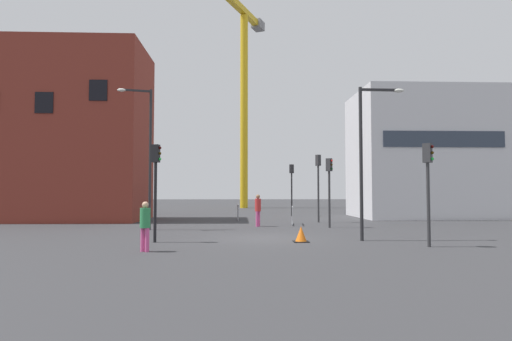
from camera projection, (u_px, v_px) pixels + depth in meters
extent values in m
plane|color=#333335|center=(263.00, 238.00, 18.00)|extent=(160.00, 160.00, 0.00)
cube|color=maroon|center=(65.00, 134.00, 28.93)|extent=(10.84, 6.20, 11.79)
cube|color=black|center=(44.00, 103.00, 25.87)|extent=(1.10, 0.06, 1.30)
cube|color=black|center=(98.00, 90.00, 26.04)|extent=(1.10, 0.06, 1.30)
cube|color=silver|center=(422.00, 155.00, 32.26)|extent=(9.99, 7.04, 9.45)
cube|color=#2D3847|center=(444.00, 139.00, 28.74)|extent=(8.39, 0.08, 1.10)
cylinder|color=gold|center=(244.00, 111.00, 49.58)|extent=(0.90, 0.90, 22.75)
cube|color=gold|center=(236.00, 4.00, 47.92)|extent=(6.27, 12.74, 0.70)
cube|color=slate|center=(258.00, 25.00, 54.18)|extent=(1.84, 2.13, 1.10)
cylinder|color=#232326|center=(150.00, 159.00, 21.93)|extent=(0.14, 0.14, 7.28)
cube|color=#232326|center=(136.00, 91.00, 21.90)|extent=(1.46, 0.43, 0.10)
ellipsoid|color=silver|center=(121.00, 90.00, 21.70)|extent=(0.44, 0.24, 0.16)
cylinder|color=#232326|center=(361.00, 163.00, 17.19)|extent=(0.14, 0.14, 6.25)
cube|color=#232326|center=(380.00, 90.00, 17.38)|extent=(1.62, 0.14, 0.10)
ellipsoid|color=silver|center=(399.00, 91.00, 17.43)|extent=(0.44, 0.24, 0.16)
cylinder|color=#2D2D30|center=(318.00, 194.00, 26.94)|extent=(0.12, 0.12, 3.60)
cube|color=#2D2D30|center=(318.00, 160.00, 27.04)|extent=(0.34, 0.36, 0.70)
sphere|color=#390605|center=(316.00, 157.00, 27.20)|extent=(0.11, 0.11, 0.11)
sphere|color=#3C2905|center=(316.00, 160.00, 27.19)|extent=(0.11, 0.11, 0.11)
sphere|color=green|center=(316.00, 164.00, 27.18)|extent=(0.11, 0.11, 0.11)
cylinder|color=#2D2D30|center=(329.00, 199.00, 23.07)|extent=(0.12, 0.12, 3.07)
cube|color=#2D2D30|center=(329.00, 165.00, 23.16)|extent=(0.37, 0.37, 0.70)
sphere|color=red|center=(332.00, 161.00, 23.05)|extent=(0.11, 0.11, 0.11)
sphere|color=#3C2905|center=(332.00, 165.00, 23.04)|extent=(0.11, 0.11, 0.11)
sphere|color=#07330F|center=(332.00, 169.00, 23.03)|extent=(0.11, 0.11, 0.11)
cylinder|color=black|center=(292.00, 194.00, 33.76)|extent=(0.12, 0.12, 3.40)
cube|color=black|center=(292.00, 169.00, 33.86)|extent=(0.37, 0.36, 0.70)
sphere|color=red|center=(293.00, 166.00, 33.98)|extent=(0.11, 0.11, 0.11)
sphere|color=#3C2905|center=(293.00, 169.00, 33.97)|extent=(0.11, 0.11, 0.11)
sphere|color=#07330F|center=(293.00, 172.00, 33.96)|extent=(0.11, 0.11, 0.11)
cylinder|color=black|center=(155.00, 202.00, 16.56)|extent=(0.12, 0.12, 3.12)
cube|color=black|center=(156.00, 153.00, 16.65)|extent=(0.33, 0.30, 0.70)
sphere|color=#390605|center=(160.00, 148.00, 16.63)|extent=(0.11, 0.11, 0.11)
sphere|color=#3C2905|center=(160.00, 153.00, 16.62)|extent=(0.11, 0.11, 0.11)
sphere|color=green|center=(160.00, 159.00, 16.61)|extent=(0.11, 0.11, 0.11)
cylinder|color=#2D2D30|center=(428.00, 205.00, 15.25)|extent=(0.12, 0.12, 3.02)
cube|color=#2D2D30|center=(427.00, 153.00, 15.34)|extent=(0.37, 0.37, 0.70)
sphere|color=#390605|center=(432.00, 147.00, 15.23)|extent=(0.11, 0.11, 0.11)
sphere|color=#3C2905|center=(432.00, 153.00, 15.22)|extent=(0.11, 0.11, 0.11)
sphere|color=green|center=(432.00, 159.00, 15.21)|extent=(0.11, 0.11, 0.11)
cylinder|color=#D14C8C|center=(147.00, 240.00, 13.94)|extent=(0.14, 0.14, 0.78)
cylinder|color=#D14C8C|center=(143.00, 240.00, 14.04)|extent=(0.14, 0.14, 0.78)
cylinder|color=#2D844C|center=(145.00, 218.00, 14.03)|extent=(0.34, 0.34, 0.65)
sphere|color=tan|center=(145.00, 205.00, 14.05)|extent=(0.21, 0.21, 0.21)
cylinder|color=#D14C8C|center=(257.00, 219.00, 23.68)|extent=(0.14, 0.14, 0.85)
cylinder|color=#D14C8C|center=(259.00, 219.00, 23.86)|extent=(0.14, 0.14, 0.85)
cylinder|color=red|center=(258.00, 205.00, 23.81)|extent=(0.34, 0.34, 0.71)
sphere|color=#8C6647|center=(258.00, 197.00, 23.83)|extent=(0.23, 0.23, 0.23)
cube|color=gray|center=(238.00, 205.00, 28.84)|extent=(0.13, 2.09, 0.06)
cube|color=gray|center=(238.00, 219.00, 28.80)|extent=(0.13, 2.09, 0.06)
cylinder|color=gray|center=(238.00, 213.00, 27.88)|extent=(0.04, 0.04, 1.05)
cylinder|color=gray|center=(238.00, 212.00, 28.82)|extent=(0.04, 0.04, 1.05)
cylinder|color=gray|center=(237.00, 212.00, 29.75)|extent=(0.04, 0.04, 1.05)
cube|color=#9EA0A5|center=(292.00, 207.00, 24.96)|extent=(0.31, 2.13, 0.06)
cube|color=#9EA0A5|center=(292.00, 223.00, 24.92)|extent=(0.31, 2.13, 0.06)
cylinder|color=#9EA0A5|center=(292.00, 217.00, 23.98)|extent=(0.04, 0.04, 1.05)
cylinder|color=#9EA0A5|center=(292.00, 216.00, 24.94)|extent=(0.04, 0.04, 1.05)
cylinder|color=#9EA0A5|center=(292.00, 215.00, 25.89)|extent=(0.04, 0.04, 1.05)
cube|color=black|center=(301.00, 242.00, 16.63)|extent=(0.60, 0.60, 0.03)
cone|color=orange|center=(301.00, 234.00, 16.64)|extent=(0.46, 0.46, 0.61)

